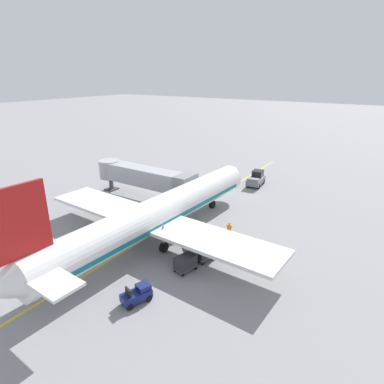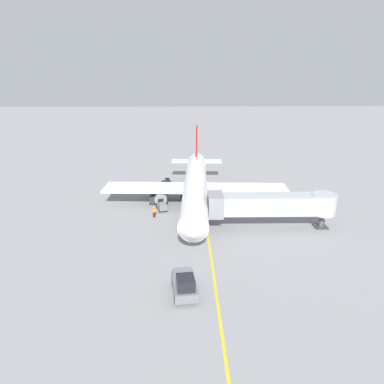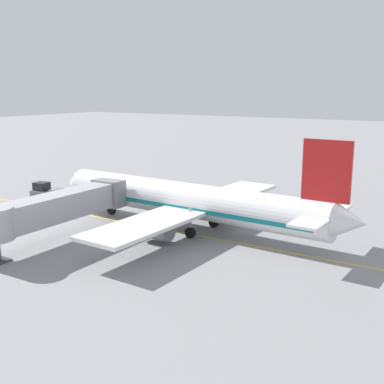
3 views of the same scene
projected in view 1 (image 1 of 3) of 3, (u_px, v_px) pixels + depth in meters
ground_plane at (154, 233)px, 38.72m from camera, size 400.00×400.00×0.00m
gate_lead_in_line at (154, 233)px, 38.72m from camera, size 0.24×80.00×0.01m
parked_airliner at (158, 214)px, 36.20m from camera, size 30.20×37.31×10.63m
jet_bridge at (143, 176)px, 48.53m from camera, size 17.48×3.50×4.98m
pushback_tractor at (256, 179)px, 55.03m from camera, size 2.69×4.62×2.40m
baggage_tug_lead at (137, 294)px, 26.91m from camera, size 1.96×2.75×1.62m
baggage_tug_trailing at (209, 238)px, 36.20m from camera, size 1.89×2.74×1.62m
baggage_cart_front at (205, 252)px, 32.92m from camera, size 1.78×2.98×1.58m
baggage_cart_second_in_train at (185, 262)px, 31.08m from camera, size 1.78×2.98×1.58m
ground_crew_wing_walker at (229, 228)px, 37.85m from camera, size 0.71×0.36×1.69m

